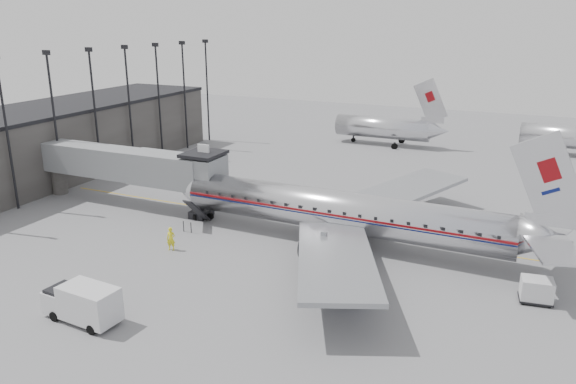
% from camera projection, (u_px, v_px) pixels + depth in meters
% --- Properties ---
extents(ground, '(160.00, 160.00, 0.00)m').
position_uv_depth(ground, '(271.00, 245.00, 47.53)').
color(ground, slate).
rests_on(ground, ground).
extents(terminal, '(12.00, 46.00, 8.00)m').
position_uv_depth(terminal, '(57.00, 141.00, 68.46)').
color(terminal, '#3A3734').
rests_on(terminal, ground).
extents(apron_line, '(60.00, 0.15, 0.01)m').
position_uv_depth(apron_line, '(329.00, 227.00, 51.55)').
color(apron_line, gold).
rests_on(apron_line, ground).
extents(jet_bridge, '(21.00, 6.20, 7.10)m').
position_uv_depth(jet_bridge, '(138.00, 167.00, 56.05)').
color(jet_bridge, slate).
rests_on(jet_bridge, ground).
extents(floodlight_masts, '(0.90, 42.25, 15.25)m').
position_uv_depth(floodlight_masts, '(113.00, 105.00, 67.19)').
color(floodlight_masts, black).
rests_on(floodlight_masts, ground).
extents(distant_aircraft_near, '(16.39, 3.20, 10.26)m').
position_uv_depth(distant_aircraft_near, '(384.00, 127.00, 83.88)').
color(distant_aircraft_near, silver).
rests_on(distant_aircraft_near, ground).
extents(distant_aircraft_mid, '(16.39, 3.20, 10.26)m').
position_uv_depth(distant_aircraft_mid, '(576.00, 137.00, 77.07)').
color(distant_aircraft_mid, silver).
rests_on(distant_aircraft_mid, ground).
extents(airliner, '(35.34, 32.75, 11.18)m').
position_uv_depth(airliner, '(349.00, 213.00, 47.00)').
color(airliner, silver).
rests_on(airliner, ground).
extents(service_van, '(5.41, 2.41, 2.49)m').
position_uv_depth(service_van, '(82.00, 302.00, 35.42)').
color(service_van, silver).
rests_on(service_van, ground).
extents(baggage_cart_navy, '(2.32, 2.06, 1.50)m').
position_uv_depth(baggage_cart_navy, '(350.00, 290.00, 38.07)').
color(baggage_cart_navy, '#0D1035').
rests_on(baggage_cart_navy, ground).
extents(baggage_cart_white, '(2.34, 1.91, 1.68)m').
position_uv_depth(baggage_cart_white, '(537.00, 290.00, 37.89)').
color(baggage_cart_white, silver).
rests_on(baggage_cart_white, ground).
extents(ramp_worker, '(0.83, 0.68, 1.97)m').
position_uv_depth(ramp_worker, '(171.00, 239.00, 46.31)').
color(ramp_worker, yellow).
rests_on(ramp_worker, ground).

